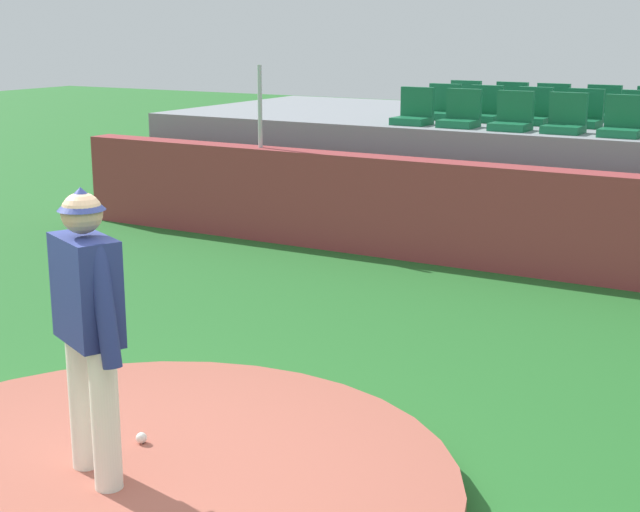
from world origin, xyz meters
TOP-DOWN VIEW (x-y plane):
  - ground_plane at (0.00, 0.00)m, footprint 60.00×60.00m
  - pitchers_mound at (0.00, 0.00)m, footprint 4.12×4.12m
  - pitcher at (-0.17, -0.08)m, footprint 0.78×0.45m
  - baseball at (-0.25, 0.42)m, footprint 0.07×0.07m
  - brick_barrier at (0.00, 6.72)m, footprint 12.77×0.40m
  - fence_post_left at (-3.47, 6.72)m, footprint 0.06×0.06m
  - bleacher_platform at (0.00, 9.56)m, footprint 12.03×4.26m
  - stadium_chair_0 at (-1.76, 7.98)m, footprint 0.48×0.44m
  - stadium_chair_1 at (-1.08, 7.98)m, footprint 0.48×0.44m
  - stadium_chair_2 at (-0.35, 7.95)m, footprint 0.48×0.44m
  - stadium_chair_3 at (0.34, 7.98)m, footprint 0.48×0.44m
  - stadium_chair_4 at (1.05, 7.94)m, footprint 0.48×0.44m
  - stadium_chair_6 at (-1.72, 8.87)m, footprint 0.48×0.44m
  - stadium_chair_7 at (-1.07, 8.84)m, footprint 0.48×0.44m
  - stadium_chair_8 at (-0.36, 8.83)m, footprint 0.48×0.44m
  - stadium_chair_9 at (0.33, 8.83)m, footprint 0.48×0.44m
  - stadium_chair_10 at (1.03, 8.87)m, footprint 0.48×0.44m
  - stadium_chair_12 at (-1.76, 9.77)m, footprint 0.48×0.44m
  - stadium_chair_13 at (-1.02, 9.77)m, footprint 0.48×0.44m
  - stadium_chair_14 at (-0.38, 9.72)m, footprint 0.48×0.44m
  - stadium_chair_15 at (0.35, 9.77)m, footprint 0.48×0.44m

SIDE VIEW (x-z plane):
  - ground_plane at x=0.00m, z-range 0.00..0.00m
  - pitchers_mound at x=0.00m, z-range 0.00..0.19m
  - baseball at x=-0.25m, z-range 0.19..0.27m
  - brick_barrier at x=0.00m, z-range 0.00..1.26m
  - bleacher_platform at x=0.00m, z-range 0.00..1.56m
  - pitcher at x=-0.17m, z-range 0.34..2.14m
  - stadium_chair_0 at x=-1.76m, z-range 1.46..1.96m
  - stadium_chair_1 at x=-1.08m, z-range 1.46..1.96m
  - stadium_chair_2 at x=-0.35m, z-range 1.46..1.96m
  - stadium_chair_3 at x=0.34m, z-range 1.46..1.96m
  - stadium_chair_4 at x=1.05m, z-range 1.46..1.96m
  - stadium_chair_6 at x=-1.72m, z-range 1.46..1.96m
  - stadium_chair_7 at x=-1.07m, z-range 1.46..1.96m
  - stadium_chair_8 at x=-0.36m, z-range 1.46..1.96m
  - stadium_chair_9 at x=0.33m, z-range 1.46..1.96m
  - stadium_chair_10 at x=1.03m, z-range 1.46..1.96m
  - stadium_chair_12 at x=-1.76m, z-range 1.46..1.96m
  - stadium_chair_13 at x=-1.02m, z-range 1.46..1.96m
  - stadium_chair_14 at x=-0.38m, z-range 1.46..1.96m
  - stadium_chair_15 at x=0.35m, z-range 1.46..1.96m
  - fence_post_left at x=-3.47m, z-range 1.26..2.37m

